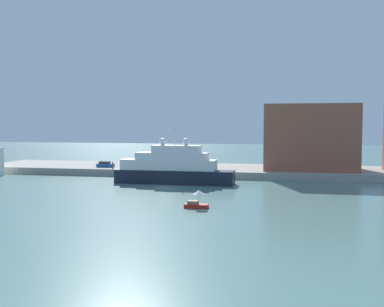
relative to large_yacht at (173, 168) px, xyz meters
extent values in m
plane|color=slate|center=(0.14, -6.43, -3.23)|extent=(400.00, 400.00, 0.00)
cube|color=gray|center=(0.14, 20.86, -2.41)|extent=(110.00, 22.59, 1.64)
cube|color=black|center=(0.37, 0.00, -1.80)|extent=(24.98, 4.76, 2.86)
cube|color=white|center=(-0.88, 0.00, 0.71)|extent=(19.99, 4.38, 2.17)
cube|color=white|center=(-0.13, 0.00, 2.53)|extent=(14.99, 4.00, 1.46)
cube|color=white|center=(0.87, 0.00, 4.01)|extent=(9.99, 3.62, 1.50)
cylinder|color=silver|center=(0.37, 0.00, 6.51)|extent=(0.16, 0.16, 3.50)
sphere|color=white|center=(2.87, 0.00, 5.52)|extent=(1.52, 1.52, 1.52)
sphere|color=white|center=(-2.12, 0.00, 5.52)|extent=(1.52, 1.52, 1.52)
cube|color=#B22319|center=(10.37, -26.07, -2.94)|extent=(3.51, 1.47, 0.58)
cube|color=#8C6647|center=(9.84, -26.07, -2.41)|extent=(1.54, 1.18, 0.48)
cylinder|color=#B2B2B2|center=(10.72, -26.07, -1.93)|extent=(0.06, 0.06, 1.45)
cone|color=white|center=(10.72, -26.07, -0.89)|extent=(1.78, 1.78, 0.62)
cube|color=#93513D|center=(28.66, 20.21, 6.11)|extent=(21.19, 15.40, 15.40)
cube|color=#1E4C99|center=(-21.28, 14.94, -1.17)|extent=(4.24, 1.89, 0.85)
cube|color=#262D33|center=(-21.50, 14.94, -0.45)|extent=(2.54, 1.70, 0.59)
cylinder|color=#4C4C4C|center=(-18.05, 11.69, -0.85)|extent=(0.36, 0.36, 1.48)
sphere|color=tan|center=(-18.05, 11.69, 0.01)|extent=(0.24, 0.24, 0.24)
cylinder|color=black|center=(1.28, 10.46, -1.17)|extent=(0.44, 0.44, 0.84)
camera|label=1|loc=(23.52, -90.75, 9.08)|focal=42.17mm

